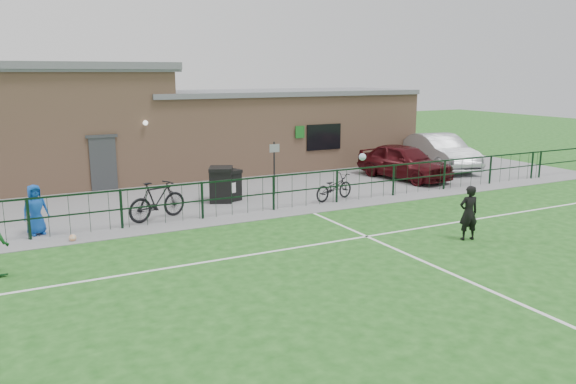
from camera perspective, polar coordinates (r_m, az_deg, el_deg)
name	(u,v)px	position (r m, az deg, el deg)	size (l,w,h in m)	color
ground	(399,299)	(11.95, 11.23, -10.60)	(90.00, 90.00, 0.00)	#1B5318
paving_strip	(194,184)	(23.59, -9.49, 0.77)	(34.00, 13.00, 0.02)	slate
pitch_line_touch	(249,215)	(18.37, -4.00, -2.33)	(28.00, 0.10, 0.01)	white
pitch_line_mid	(305,246)	(15.08, 1.75, -5.53)	(28.00, 0.10, 0.01)	white
pitch_line_perp	(471,282)	(13.22, 18.13, -8.72)	(0.10, 16.00, 0.01)	white
perimeter_fence	(246,196)	(18.41, -4.28, -0.40)	(28.00, 0.10, 1.20)	black
wheelie_bin_left	(228,186)	(20.37, -6.14, 0.61)	(0.69, 0.78, 1.04)	black
wheelie_bin_right	(221,186)	(20.17, -6.82, 0.65)	(0.77, 0.87, 1.16)	black
sign_post	(274,168)	(21.20, -1.41, 2.44)	(0.06, 0.06, 2.00)	black
car_maroon	(404,161)	(24.86, 11.70, 3.06)	(1.80, 4.46, 1.52)	#420B10
car_silver	(439,152)	(27.84, 15.11, 3.97)	(1.75, 5.01, 1.65)	#A3A6AA
bicycle_d	(157,200)	(18.03, -13.14, -0.84)	(0.58, 2.04, 1.23)	black
bicycle_e	(334,187)	(20.37, 4.69, 0.49)	(0.62, 1.79, 0.94)	black
spectator_child	(35,210)	(17.46, -24.28, -1.65)	(0.71, 0.46, 1.45)	#1247A8
goalkeeper_kick	(465,211)	(16.26, 17.52, -1.84)	(2.06, 3.15, 2.18)	black
ball_ground	(73,238)	(16.57, -21.03, -4.38)	(0.20, 0.20, 0.20)	white
clubhouse	(153,126)	(25.90, -13.58, 6.54)	(24.25, 5.40, 4.96)	tan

